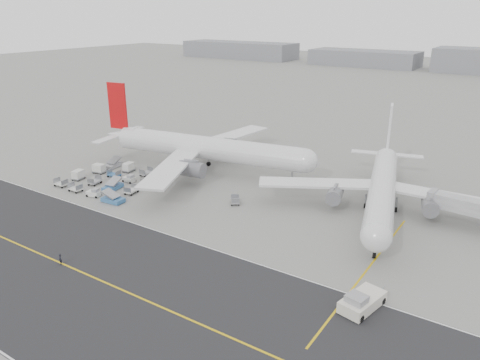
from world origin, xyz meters
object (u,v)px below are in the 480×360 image
Objects in this scene: airliner_a at (203,147)px; jet_bridge at (474,209)px; ground_crew_a at (60,259)px; pushback_tug at (362,302)px; airliner_b at (383,187)px.

airliner_a reaches higher than jet_bridge.
jet_bridge is (57.48, -0.80, -1.44)m from airliner_a.
airliner_a is 31.56× the size of ground_crew_a.
airliner_a is at bearing -175.81° from jet_bridge.
airliner_a is 59.28m from pushback_tug.
airliner_a is 3.56× the size of jet_bridge.
airliner_b is 3.01× the size of jet_bridge.
airliner_a is at bearing 164.24° from airliner_b.
airliner_b reaches higher than ground_crew_a.
airliner_b is 26.74× the size of ground_crew_a.
airliner_b is 5.18× the size of pushback_tug.
airliner_b is 15.50m from jet_bridge.
pushback_tug is at bearing -91.38° from airliner_b.
pushback_tug is 32.48m from jet_bridge.
airliner_a reaches higher than ground_crew_a.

